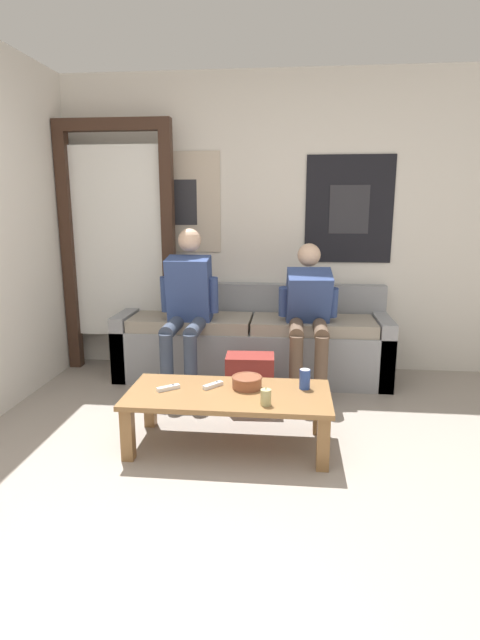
{
  "coord_description": "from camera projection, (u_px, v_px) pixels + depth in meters",
  "views": [
    {
      "loc": [
        0.2,
        -1.93,
        1.44
      ],
      "look_at": [
        -0.14,
        1.36,
        0.69
      ],
      "focal_mm": 28.0,
      "sensor_mm": 36.0,
      "label": 1
    }
  ],
  "objects": [
    {
      "name": "coffee_table",
      "position": [
        228.0,
        401.0,
        3.02
      ],
      "size": [
        1.23,
        0.57,
        0.35
      ],
      "color": "olive",
      "rests_on": "ground_plane"
    },
    {
      "name": "wall_back",
      "position": [
        269.0,
        226.0,
        4.38
      ],
      "size": [
        10.0,
        0.07,
        2.55
      ],
      "color": "silver",
      "rests_on": "ground_plane"
    },
    {
      "name": "game_controller_near_right",
      "position": [
        168.0,
        388.0,
        3.05
      ],
      "size": [
        0.13,
        0.12,
        0.03
      ],
      "color": "white",
      "rests_on": "coffee_table"
    },
    {
      "name": "person_seated_adult",
      "position": [
        187.0,
        304.0,
        3.91
      ],
      "size": [
        0.47,
        0.79,
        1.27
      ],
      "color": "#384256",
      "rests_on": "ground_plane"
    },
    {
      "name": "ceramic_bowl",
      "position": [
        247.0,
        381.0,
        3.07
      ],
      "size": [
        0.19,
        0.19,
        0.08
      ],
      "color": "brown",
      "rests_on": "coffee_table"
    },
    {
      "name": "pillar_candle",
      "position": [
        266.0,
        397.0,
        2.81
      ],
      "size": [
        0.06,
        0.06,
        0.1
      ],
      "color": "tan",
      "rests_on": "coffee_table"
    },
    {
      "name": "game_controller_near_left",
      "position": [
        213.0,
        385.0,
        3.09
      ],
      "size": [
        0.12,
        0.13,
        0.03
      ],
      "color": "white",
      "rests_on": "coffee_table"
    },
    {
      "name": "ground_plane",
      "position": [
        239.0,
        538.0,
        2.22
      ],
      "size": [
        18.0,
        18.0,
        0.0
      ],
      "primitive_type": "plane",
      "color": "gray"
    },
    {
      "name": "person_seated_teen",
      "position": [
        308.0,
        312.0,
        3.85
      ],
      "size": [
        0.47,
        0.86,
        1.15
      ],
      "color": "brown",
      "rests_on": "ground_plane"
    },
    {
      "name": "couch",
      "position": [
        252.0,
        343.0,
        4.29
      ],
      "size": [
        2.29,
        0.65,
        0.78
      ],
      "color": "gray",
      "rests_on": "ground_plane"
    },
    {
      "name": "door_frame",
      "position": [
        118.0,
        235.0,
        4.32
      ],
      "size": [
        1.0,
        0.1,
        2.15
      ],
      "color": "#382319",
      "rests_on": "ground_plane"
    },
    {
      "name": "backpack",
      "position": [
        250.0,
        383.0,
        3.63
      ],
      "size": [
        0.36,
        0.27,
        0.39
      ],
      "color": "maroon",
      "rests_on": "ground_plane"
    },
    {
      "name": "drink_can_blue",
      "position": [
        305.0,
        379.0,
        3.05
      ],
      "size": [
        0.07,
        0.07,
        0.12
      ],
      "color": "#28479E",
      "rests_on": "coffee_table"
    }
  ]
}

